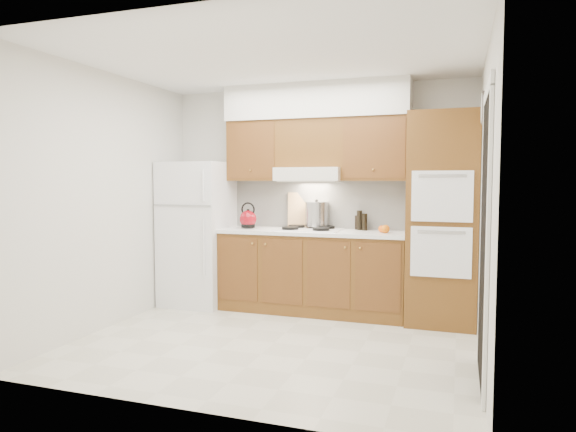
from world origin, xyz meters
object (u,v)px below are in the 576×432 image
Objects in this scene: oven_cabinet at (443,219)px; stock_pot at (316,214)px; fridge at (198,234)px; kettle at (248,219)px.

oven_cabinet is 7.97× the size of stock_pot.
fridge reaches higher than stock_pot.
kettle is at bearing -164.55° from stock_pot.
stock_pot is at bearing 171.44° from oven_cabinet.
stock_pot is at bearing 9.91° from fridge.
stock_pot is (1.42, 0.25, 0.25)m from fridge.
oven_cabinet is 10.88× the size of kettle.
fridge is at bearing -170.09° from stock_pot.
oven_cabinet is at bearing 19.91° from kettle.
oven_cabinet reaches higher than fridge.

